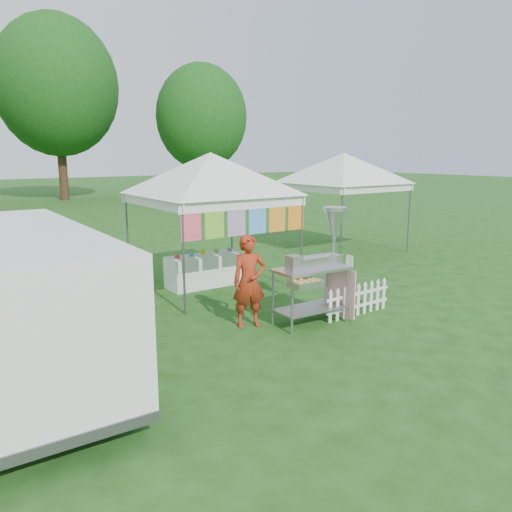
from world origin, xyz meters
TOP-DOWN VIEW (x-y plane):
  - ground at (0.00, 0.00)m, footprint 120.00×120.00m
  - canopy_main at (0.00, 3.49)m, footprint 4.24×4.24m
  - canopy_right at (5.50, 5.00)m, footprint 4.24×4.24m
  - tree_mid at (3.00, 28.00)m, footprint 7.60×7.60m
  - tree_right at (10.00, 22.00)m, footprint 5.60×5.60m
  - donut_cart at (0.38, 0.30)m, footprint 1.50×0.97m
  - vendor at (-0.81, 0.81)m, footprint 0.68×0.55m
  - cargo_van at (-4.53, 0.88)m, footprint 2.04×4.92m
  - picket_fence at (1.19, 0.14)m, footprint 1.62×0.06m
  - display_table at (-0.06, 3.69)m, footprint 1.80×0.70m

SIDE VIEW (x-z plane):
  - ground at x=0.00m, z-range 0.00..0.00m
  - picket_fence at x=1.19m, z-range 0.01..0.57m
  - display_table at x=-0.06m, z-range 0.00..0.71m
  - vendor at x=-0.81m, z-range 0.00..1.62m
  - cargo_van at x=-4.53m, z-range 0.08..2.10m
  - donut_cart at x=0.38m, z-range 0.18..2.23m
  - canopy_main at x=0.00m, z-range 1.26..4.71m
  - canopy_right at x=5.50m, z-range 1.27..4.72m
  - tree_right at x=10.00m, z-range 0.97..9.39m
  - tree_mid at x=3.00m, z-range 1.38..12.90m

